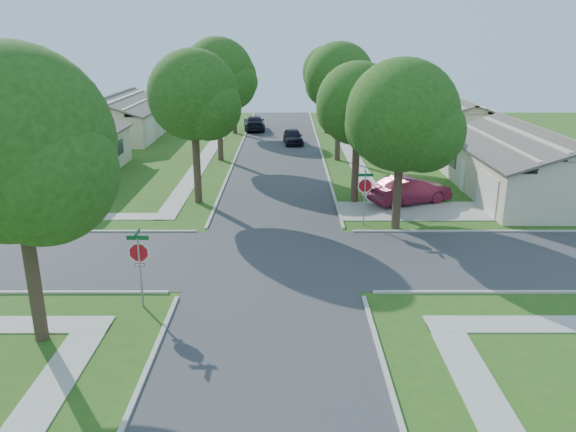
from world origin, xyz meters
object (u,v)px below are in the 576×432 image
(stop_sign_ne, at_px, (365,188))
(house_ne_near, at_px, (530,170))
(house_ne_far, at_px, (451,126))
(tree_e_mid, at_px, (340,81))
(car_driveway, at_px, (410,190))
(car_curb_east, at_px, (293,136))
(car_curb_west, at_px, (254,123))
(stop_sign_sw, at_px, (139,256))
(tree_e_far, at_px, (328,73))
(house_nw_near, at_px, (49,157))
(tree_w_far, at_px, (234,78))
(tree_e_near, at_px, (359,108))
(tree_ne_corner, at_px, (403,121))
(tree_w_mid, at_px, (219,78))
(tree_w_near, at_px, (194,99))
(house_nw_far, at_px, (118,121))
(tree_sw_corner, at_px, (17,153))

(stop_sign_ne, distance_m, house_ne_near, 12.94)
(house_ne_near, distance_m, house_ne_far, 18.00)
(tree_e_mid, distance_m, house_ne_near, 15.77)
(car_driveway, bearing_deg, car_curb_east, -3.68)
(car_curb_east, xyz_separation_m, car_curb_west, (-4.02, 7.90, 0.06))
(stop_sign_ne, relative_size, car_curb_west, 0.57)
(stop_sign_sw, distance_m, tree_e_far, 40.04)
(car_driveway, xyz_separation_m, car_curb_west, (-10.80, 27.25, -0.06))
(car_curb_west, bearing_deg, tree_e_far, 160.73)
(house_ne_far, height_order, car_curb_west, house_ne_far)
(house_nw_near, xyz_separation_m, car_curb_east, (17.19, 13.06, -0.82))
(tree_w_far, xyz_separation_m, house_ne_far, (20.64, -5.01, -3.99))
(tree_e_near, xyz_separation_m, car_driveway, (3.23, -0.31, -4.83))
(car_driveway, distance_m, car_curb_west, 29.31)
(tree_e_mid, distance_m, house_ne_far, 14.58)
(tree_e_mid, relative_size, tree_w_far, 1.15)
(tree_ne_corner, bearing_deg, tree_w_mid, 123.22)
(tree_e_mid, xyz_separation_m, car_driveway, (3.22, -12.31, -5.44))
(house_nw_near, height_order, car_driveway, house_nw_near)
(tree_w_near, relative_size, tree_w_far, 1.12)
(tree_e_near, relative_size, house_ne_near, 0.61)
(tree_w_far, height_order, car_curb_west, tree_w_far)
(house_ne_far, height_order, house_nw_far, same)
(house_ne_near, bearing_deg, tree_sw_corner, -142.48)
(tree_ne_corner, distance_m, car_driveway, 6.76)
(stop_sign_sw, distance_m, house_ne_far, 39.55)
(tree_w_mid, bearing_deg, tree_w_near, -90.02)
(tree_e_near, height_order, tree_e_mid, tree_e_mid)
(tree_w_near, distance_m, car_driveway, 13.70)
(stop_sign_sw, height_order, tree_w_near, tree_w_near)
(stop_sign_sw, distance_m, house_ne_near, 25.98)
(tree_e_mid, height_order, house_nw_far, tree_e_mid)
(tree_ne_corner, xyz_separation_m, house_ne_near, (9.63, 6.79, -4.08))
(tree_e_near, height_order, tree_ne_corner, tree_ne_corner)
(tree_w_far, height_order, house_ne_far, tree_w_far)
(car_curb_west, bearing_deg, house_ne_far, 154.85)
(tree_e_mid, bearing_deg, tree_e_near, -90.03)
(tree_ne_corner, xyz_separation_m, car_driveway, (1.62, 4.49, -4.78))
(tree_sw_corner, xyz_separation_m, car_curb_east, (8.64, 35.04, -5.57))
(stop_sign_ne, height_order, tree_w_mid, tree_w_mid)
(tree_sw_corner, bearing_deg, tree_w_far, 86.11)
(tree_w_far, height_order, car_driveway, tree_w_far)
(tree_e_far, height_order, house_nw_near, tree_e_far)
(tree_w_near, height_order, tree_w_far, tree_w_near)
(house_ne_far, bearing_deg, house_ne_near, -90.00)
(stop_sign_sw, distance_m, tree_e_near, 17.04)
(tree_e_far, bearing_deg, car_curb_east, -120.83)
(tree_ne_corner, height_order, car_driveway, tree_ne_corner)
(tree_e_mid, relative_size, house_nw_near, 0.68)
(tree_sw_corner, height_order, car_curb_east, tree_sw_corner)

